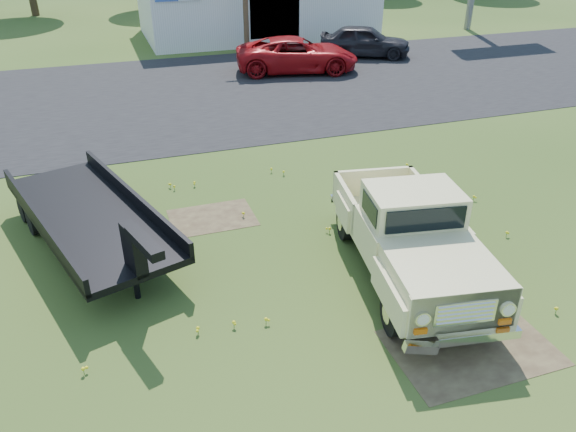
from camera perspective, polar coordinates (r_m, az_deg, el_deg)
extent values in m
plane|color=#2A4717|center=(12.62, 4.66, -6.04)|extent=(140.00, 140.00, 0.00)
cube|color=black|center=(25.83, -8.75, 12.28)|extent=(90.00, 14.00, 0.02)
cube|color=#443324|center=(11.26, 18.09, -12.62)|extent=(3.00, 2.00, 0.01)
cube|color=#443324|center=(14.98, -7.70, -0.18)|extent=(2.20, 1.60, 0.01)
cube|color=silver|center=(38.22, -3.29, 20.91)|extent=(14.00, 8.00, 4.00)
cube|color=black|center=(34.54, -1.36, 19.44)|extent=(3.00, 0.10, 2.20)
imported|color=#9C0E13|center=(28.88, 0.92, 16.05)|extent=(6.46, 4.01, 1.67)
imported|color=black|center=(32.36, 7.79, 17.19)|extent=(5.27, 3.99, 1.67)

